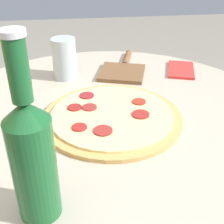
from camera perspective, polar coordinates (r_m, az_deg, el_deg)
The scene contains 6 objects.
table at distance 0.88m, azimuth -0.76°, elevation -10.58°, with size 0.96×0.96×0.76m.
pizza at distance 0.77m, azimuth -0.03°, elevation -0.78°, with size 0.34×0.34×0.02m.
beer_bottle at distance 0.48m, azimuth -14.35°, elevation -7.76°, with size 0.07×0.07×0.31m.
pizza_paddle at distance 1.03m, azimuth 2.02°, elevation 7.74°, with size 0.27×0.17×0.02m.
drinking_glass at distance 0.98m, azimuth -8.70°, elevation 9.65°, with size 0.07×0.07×0.13m.
napkin at distance 1.06m, azimuth 12.50°, elevation 7.56°, with size 0.16×0.12×0.01m.
Camera 1 is at (-0.66, 0.07, 1.17)m, focal length 50.00 mm.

